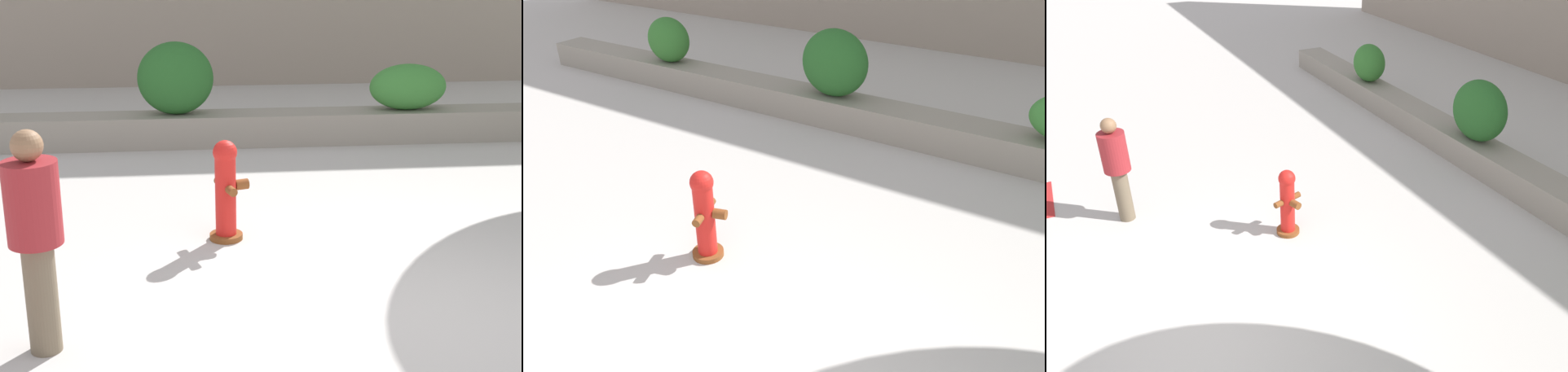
{
  "view_description": "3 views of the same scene",
  "coord_description": "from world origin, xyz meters",
  "views": [
    {
      "loc": [
        -1.83,
        -5.32,
        2.88
      ],
      "look_at": [
        -1.08,
        2.13,
        0.5
      ],
      "focal_mm": 50.0,
      "sensor_mm": 36.0,
      "label": 1
    },
    {
      "loc": [
        1.67,
        -1.55,
        3.61
      ],
      "look_at": [
        -0.9,
        2.58,
        0.74
      ],
      "focal_mm": 35.0,
      "sensor_mm": 36.0,
      "label": 2
    },
    {
      "loc": [
        4.4,
        -0.69,
        4.59
      ],
      "look_at": [
        -1.73,
        2.34,
        0.57
      ],
      "focal_mm": 35.0,
      "sensor_mm": 36.0,
      "label": 3
    }
  ],
  "objects": [
    {
      "name": "planter_wall_low",
      "position": [
        0.0,
        6.0,
        0.25
      ],
      "size": [
        18.0,
        0.7,
        0.5
      ],
      "primitive_type": "cube",
      "color": "gray",
      "rests_on": "ground"
    },
    {
      "name": "fire_hydrant",
      "position": [
        -1.47,
        1.88,
        0.55
      ],
      "size": [
        0.48,
        0.48,
        1.08
      ],
      "color": "brown",
      "rests_on": "ground"
    },
    {
      "name": "hedge_bush_0",
      "position": [
        -5.77,
        6.0,
        0.94
      ],
      "size": [
        0.93,
        0.68,
        0.89
      ],
      "primitive_type": "ellipsoid",
      "color": "#2D6B28",
      "rests_on": "planter_wall_low"
    },
    {
      "name": "hedge_bush_1",
      "position": [
        -2.02,
        6.0,
        1.07
      ],
      "size": [
        1.18,
        0.7,
        1.13
      ],
      "primitive_type": "ellipsoid",
      "color": "#235B23",
      "rests_on": "planter_wall_low"
    }
  ]
}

